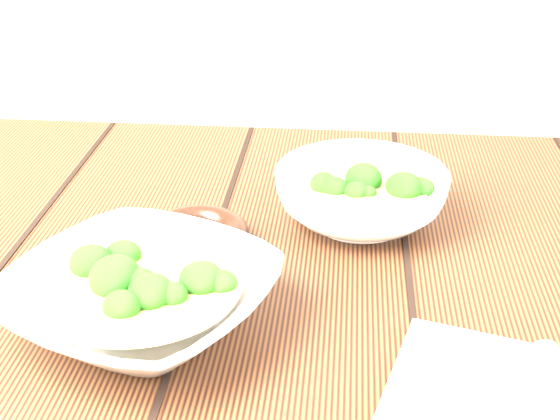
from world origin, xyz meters
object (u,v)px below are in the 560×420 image
(soup_bowl_front, at_px, (140,298))
(soup_bowl_back, at_px, (361,195))
(table, at_px, (225,377))
(napkin, at_px, (520,411))
(trivet, at_px, (197,236))

(soup_bowl_front, relative_size, soup_bowl_back, 1.29)
(table, distance_m, napkin, 0.33)
(soup_bowl_front, relative_size, trivet, 2.67)
(soup_bowl_front, height_order, soup_bowl_back, soup_bowl_back)
(soup_bowl_front, xyz_separation_m, trivet, (0.02, 0.14, -0.02))
(napkin, bearing_deg, soup_bowl_back, 127.36)
(soup_bowl_front, xyz_separation_m, napkin, (0.31, -0.09, -0.02))
(trivet, bearing_deg, napkin, -38.30)
(napkin, bearing_deg, soup_bowl_front, -179.98)
(soup_bowl_front, bearing_deg, trivet, 80.99)
(table, bearing_deg, trivet, 120.63)
(table, height_order, soup_bowl_back, soup_bowl_back)
(table, distance_m, soup_bowl_back, 0.24)
(table, xyz_separation_m, soup_bowl_front, (-0.06, -0.08, 0.15))
(soup_bowl_front, relative_size, napkin, 1.48)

